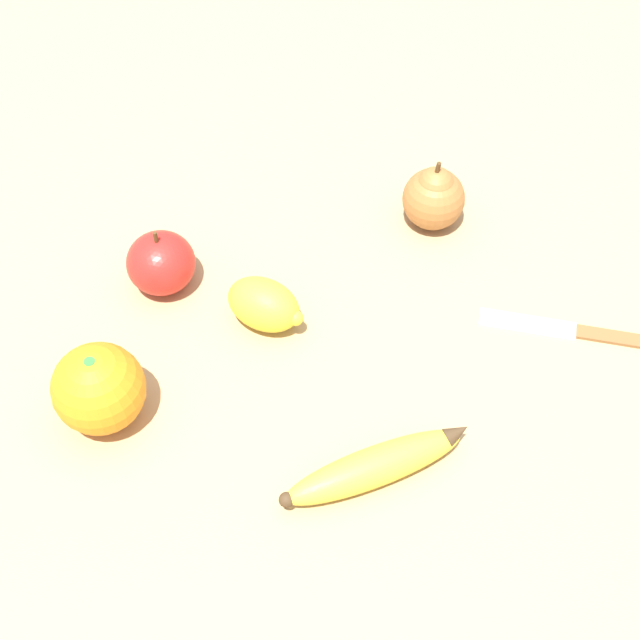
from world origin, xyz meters
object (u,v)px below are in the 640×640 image
(orange, at_px, (99,389))
(paring_knife, at_px, (572,330))
(pear, at_px, (434,196))
(lemon, at_px, (264,305))
(banana, at_px, (376,466))
(apple, at_px, (161,263))

(orange, height_order, paring_knife, orange)
(orange, bearing_deg, pear, -35.24)
(orange, xyz_separation_m, paring_knife, (0.23, -0.42, -0.04))
(orange, relative_size, lemon, 0.98)
(orange, distance_m, lemon, 0.19)
(banana, bearing_deg, paring_knife, 15.84)
(orange, bearing_deg, apple, 3.89)
(banana, bearing_deg, orange, 142.85)
(orange, bearing_deg, banana, -87.83)
(lemon, bearing_deg, apple, 81.60)
(pear, bearing_deg, apple, 124.39)
(banana, distance_m, apple, 0.32)
(apple, bearing_deg, orange, -176.11)
(pear, height_order, paring_knife, pear)
(banana, relative_size, orange, 1.83)
(banana, xyz_separation_m, orange, (-0.01, 0.26, 0.03))
(orange, distance_m, paring_knife, 0.48)
(banana, bearing_deg, lemon, 98.31)
(paring_knife, bearing_deg, orange, 113.92)
(lemon, relative_size, paring_knife, 0.50)
(lemon, distance_m, paring_knife, 0.32)
(lemon, bearing_deg, paring_knife, -75.86)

